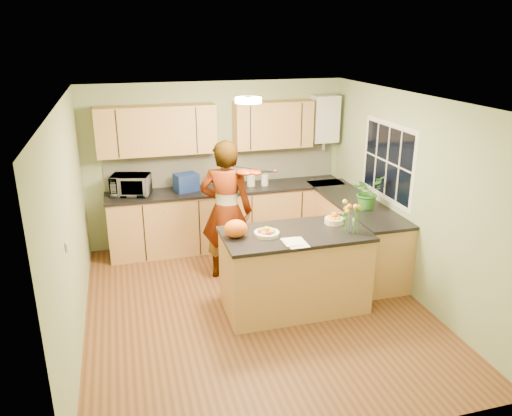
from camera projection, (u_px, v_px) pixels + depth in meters
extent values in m
plane|color=#563518|center=(256.00, 307.00, 6.11)|extent=(4.50, 4.50, 0.00)
cube|color=white|center=(255.00, 100.00, 5.28)|extent=(4.00, 4.50, 0.02)
cube|color=#96A676|center=(217.00, 164.00, 7.74)|extent=(4.00, 0.02, 2.50)
cube|color=#96A676|center=(337.00, 311.00, 3.65)|extent=(4.00, 0.02, 2.50)
cube|color=#96A676|center=(70.00, 228.00, 5.19)|extent=(0.02, 4.50, 2.50)
cube|color=#96A676|center=(410.00, 196.00, 6.20)|extent=(0.02, 4.50, 2.50)
cube|color=#BA874A|center=(228.00, 218.00, 7.76)|extent=(3.60, 0.60, 0.90)
cube|color=black|center=(228.00, 189.00, 7.59)|extent=(3.64, 0.62, 0.04)
cube|color=#BA874A|center=(354.00, 233.00, 7.16)|extent=(0.60, 2.20, 0.90)
cube|color=black|center=(355.00, 202.00, 7.00)|extent=(0.62, 2.24, 0.04)
cube|color=silver|center=(224.00, 167.00, 7.76)|extent=(3.60, 0.02, 0.52)
cube|color=#BA874A|center=(157.00, 130.00, 7.16)|extent=(1.70, 0.34, 0.70)
cube|color=#BA874A|center=(273.00, 124.00, 7.60)|extent=(1.20, 0.34, 0.70)
cube|color=silver|center=(325.00, 119.00, 7.80)|extent=(0.40, 0.30, 0.72)
cylinder|color=#BCBCC1|center=(323.00, 144.00, 7.94)|extent=(0.06, 0.06, 0.20)
cube|color=silver|center=(388.00, 162.00, 6.64)|extent=(0.01, 1.30, 1.05)
cube|color=black|center=(387.00, 162.00, 6.64)|extent=(0.01, 1.18, 0.92)
cube|color=silver|center=(67.00, 246.00, 4.63)|extent=(0.02, 0.09, 0.09)
cylinder|color=#FFEABF|center=(248.00, 100.00, 5.56)|extent=(0.30, 0.30, 0.06)
cylinder|color=silver|center=(248.00, 97.00, 5.55)|extent=(0.10, 0.10, 0.02)
cube|color=#BA874A|center=(294.00, 272.00, 5.96)|extent=(1.67, 0.83, 0.94)
cube|color=black|center=(295.00, 234.00, 5.80)|extent=(1.71, 0.88, 0.04)
cylinder|color=beige|center=(267.00, 234.00, 5.70)|extent=(0.29, 0.29, 0.04)
cylinder|color=beige|center=(334.00, 221.00, 6.06)|extent=(0.23, 0.23, 0.07)
cylinder|color=silver|center=(350.00, 225.00, 5.75)|extent=(0.10, 0.10, 0.20)
ellipsoid|color=#E65D12|center=(236.00, 229.00, 5.63)|extent=(0.34, 0.32, 0.20)
cube|color=white|center=(296.00, 243.00, 5.49)|extent=(0.22, 0.30, 0.01)
imported|color=#E6A88D|center=(226.00, 211.00, 6.58)|extent=(0.82, 0.69, 1.91)
imported|color=silver|center=(131.00, 185.00, 7.22)|extent=(0.62, 0.50, 0.30)
cube|color=navy|center=(186.00, 182.00, 7.41)|extent=(0.38, 0.32, 0.26)
cylinder|color=#BCBCC1|center=(227.00, 182.00, 7.53)|extent=(0.15, 0.15, 0.21)
sphere|color=black|center=(227.00, 173.00, 7.48)|extent=(0.08, 0.08, 0.08)
cylinder|color=beige|center=(251.00, 180.00, 7.65)|extent=(0.15, 0.15, 0.19)
cylinder|color=silver|center=(265.00, 180.00, 7.69)|extent=(0.11, 0.11, 0.17)
imported|color=#327727|center=(367.00, 192.00, 6.64)|extent=(0.52, 0.49, 0.46)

